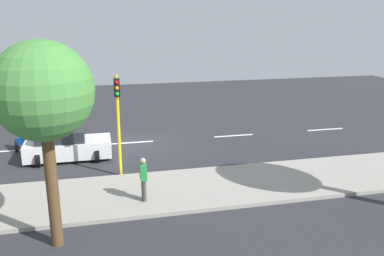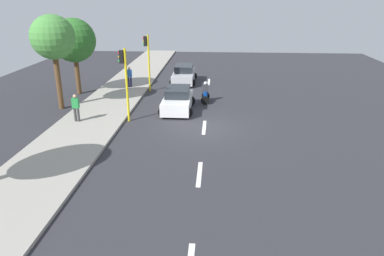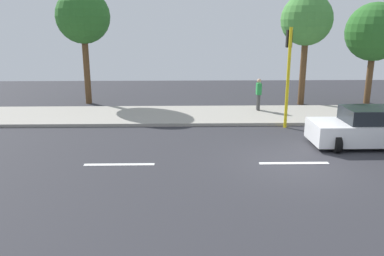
{
  "view_description": "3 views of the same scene",
  "coord_description": "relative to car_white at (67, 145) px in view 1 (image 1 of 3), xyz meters",
  "views": [
    {
      "loc": [
        21.98,
        -1.63,
        6.93
      ],
      "look_at": [
        0.81,
        3.28,
        0.87
      ],
      "focal_mm": 38.21,
      "sensor_mm": 36.0,
      "label": 1
    },
    {
      "loc": [
        -0.63,
        20.4,
        7.49
      ],
      "look_at": [
        0.51,
        3.35,
        1.19
      ],
      "focal_mm": 34.1,
      "sensor_mm": 36.0,
      "label": 2
    },
    {
      "loc": [
        -12.55,
        3.8,
        4.68
      ],
      "look_at": [
        0.6,
        3.5,
        1.12
      ],
      "focal_mm": 36.48,
      "sensor_mm": 36.0,
      "label": 3
    }
  ],
  "objects": [
    {
      "name": "ground_plane",
      "position": [
        -1.94,
        3.33,
        -0.76
      ],
      "size": [
        40.0,
        60.0,
        0.1
      ],
      "primitive_type": "cube",
      "color": "#2D2D33"
    },
    {
      "name": "motorcycle",
      "position": [
        -1.83,
        -2.11,
        -0.07
      ],
      "size": [
        0.6,
        1.3,
        1.53
      ],
      "color": "black",
      "rests_on": "ground"
    },
    {
      "name": "lane_stripe_south",
      "position": [
        -1.94,
        9.33,
        -0.7
      ],
      "size": [
        0.2,
        2.4,
        0.01
      ],
      "primitive_type": "cube",
      "color": "white",
      "rests_on": "ground"
    },
    {
      "name": "street_tree_center",
      "position": [
        8.07,
        0.16,
        4.08
      ],
      "size": [
        2.89,
        2.89,
        6.3
      ],
      "color": "brown",
      "rests_on": "ground"
    },
    {
      "name": "lane_stripe_far_south",
      "position": [
        -1.94,
        15.33,
        -0.7
      ],
      "size": [
        0.2,
        2.4,
        0.01
      ],
      "primitive_type": "cube",
      "color": "white",
      "rests_on": "ground"
    },
    {
      "name": "traffic_light_midblock",
      "position": [
        2.91,
        2.44,
        2.22
      ],
      "size": [
        0.49,
        0.24,
        4.5
      ],
      "color": "yellow",
      "rests_on": "ground"
    },
    {
      "name": "sidewalk",
      "position": [
        5.06,
        3.33,
        -0.64
      ],
      "size": [
        4.0,
        60.0,
        0.15
      ],
      "primitive_type": "cube",
      "color": "#9E998E",
      "rests_on": "ground"
    },
    {
      "name": "pedestrian_near_signal",
      "position": [
        5.86,
        3.13,
        0.35
      ],
      "size": [
        0.4,
        0.24,
        1.69
      ],
      "color": "#3F3F3F",
      "rests_on": "sidewalk"
    },
    {
      "name": "car_white",
      "position": [
        0.0,
        0.0,
        0.0
      ],
      "size": [
        2.25,
        4.11,
        1.52
      ],
      "color": "white",
      "rests_on": "ground"
    },
    {
      "name": "lane_stripe_mid",
      "position": [
        -1.94,
        3.33,
        -0.7
      ],
      "size": [
        0.2,
        2.4,
        0.01
      ],
      "primitive_type": "cube",
      "color": "white",
      "rests_on": "ground"
    },
    {
      "name": "lane_stripe_north",
      "position": [
        -1.94,
        -2.67,
        -0.7
      ],
      "size": [
        0.2,
        2.4,
        0.01
      ],
      "primitive_type": "cube",
      "color": "white",
      "rests_on": "ground"
    }
  ]
}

